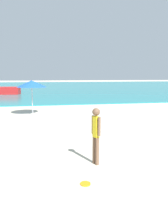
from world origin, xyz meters
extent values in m
cube|color=teal|center=(0.00, 45.73, 0.03)|extent=(160.00, 60.00, 0.06)
cylinder|color=brown|center=(-0.36, 4.16, 0.37)|extent=(0.10, 0.10, 0.75)
cylinder|color=brown|center=(-0.31, 4.04, 0.37)|extent=(0.10, 0.10, 0.75)
cube|color=yellow|center=(-0.33, 4.10, 1.03)|extent=(0.16, 0.20, 0.56)
sphere|color=brown|center=(-0.33, 4.10, 1.43)|extent=(0.20, 0.20, 0.20)
cylinder|color=brown|center=(-0.38, 4.23, 1.06)|extent=(0.07, 0.07, 0.50)
cylinder|color=brown|center=(-0.28, 3.97, 1.06)|extent=(0.07, 0.07, 0.50)
cylinder|color=orange|center=(-0.81, 3.06, 0.01)|extent=(0.23, 0.23, 0.03)
cylinder|color=#B7B7BC|center=(-2.37, 11.83, 1.03)|extent=(0.05, 0.05, 2.05)
cone|color=blue|center=(-2.37, 11.83, 1.88)|extent=(1.74, 1.74, 0.39)
camera|label=1|loc=(-1.64, -1.25, 2.37)|focal=34.43mm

